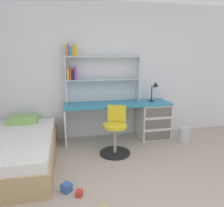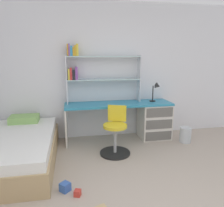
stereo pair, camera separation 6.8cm
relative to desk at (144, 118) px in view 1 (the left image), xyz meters
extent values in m
cube|color=silver|center=(-0.61, 0.33, 0.92)|extent=(5.58, 0.06, 2.67)
cube|color=teal|center=(-0.55, 0.00, 0.31)|extent=(2.07, 0.55, 0.04)
cube|color=silver|center=(0.19, 0.00, -0.06)|extent=(0.59, 0.52, 0.71)
cube|color=silver|center=(-1.57, 0.00, -0.06)|extent=(0.03, 0.49, 0.71)
cube|color=#64625E|center=(0.19, -0.26, -0.30)|extent=(0.53, 0.01, 0.18)
cube|color=#64625E|center=(0.19, -0.26, -0.06)|extent=(0.53, 0.01, 0.18)
cube|color=#64625E|center=(0.19, -0.26, 0.17)|extent=(0.53, 0.01, 0.18)
cube|color=silver|center=(-1.53, 0.16, 0.79)|extent=(0.02, 0.22, 0.91)
cube|color=silver|center=(-0.11, 0.16, 0.79)|extent=(0.02, 0.22, 0.91)
cube|color=silver|center=(-0.82, 0.16, 0.78)|extent=(1.40, 0.22, 0.02)
cube|color=silver|center=(-0.82, 0.16, 1.21)|extent=(1.40, 0.22, 0.02)
cube|color=yellow|center=(-1.48, 0.16, 0.89)|extent=(0.03, 0.19, 0.20)
cube|color=red|center=(-1.44, 0.16, 0.90)|extent=(0.04, 0.18, 0.22)
cube|color=#26262D|center=(-1.39, 0.16, 0.88)|extent=(0.04, 0.15, 0.18)
cube|color=purple|center=(-1.34, 0.16, 0.91)|extent=(0.04, 0.19, 0.24)
cube|color=gold|center=(-1.48, 0.16, 1.33)|extent=(0.02, 0.13, 0.21)
cube|color=purple|center=(-1.46, 0.16, 1.33)|extent=(0.02, 0.17, 0.22)
cube|color=#338CBF|center=(-1.42, 0.16, 1.31)|extent=(0.04, 0.19, 0.18)
cube|color=gold|center=(-1.38, 0.16, 1.30)|extent=(0.03, 0.15, 0.16)
cube|color=gold|center=(-1.35, 0.16, 1.32)|extent=(0.03, 0.15, 0.19)
cube|color=yellow|center=(-1.31, 0.16, 1.33)|extent=(0.04, 0.12, 0.22)
cylinder|color=black|center=(0.15, 0.04, 0.34)|extent=(0.12, 0.12, 0.02)
cylinder|color=black|center=(0.15, 0.04, 0.50)|extent=(0.02, 0.02, 0.30)
cone|color=black|center=(0.23, -0.01, 0.65)|extent=(0.12, 0.11, 0.13)
cylinder|color=black|center=(-0.75, -0.63, -0.40)|extent=(0.52, 0.52, 0.03)
cylinder|color=#A5A8AD|center=(-0.75, -0.63, -0.18)|extent=(0.05, 0.05, 0.47)
cylinder|color=yellow|center=(-0.75, -0.63, 0.08)|extent=(0.40, 0.40, 0.05)
cube|color=yellow|center=(-0.68, -0.46, 0.26)|extent=(0.31, 0.16, 0.28)
cube|color=tan|center=(-2.31, -0.69, -0.26)|extent=(1.14, 1.95, 0.32)
cube|color=white|center=(-2.31, -0.69, -0.03)|extent=(1.08, 1.89, 0.14)
cube|color=#8CBF66|center=(-2.31, 0.03, 0.10)|extent=(0.50, 0.32, 0.12)
cylinder|color=silver|center=(0.69, -0.37, -0.27)|extent=(0.22, 0.22, 0.29)
cube|color=#3860B7|center=(-1.57, -1.54, -0.36)|extent=(0.15, 0.15, 0.11)
cube|color=red|center=(-1.43, -1.67, -0.38)|extent=(0.10, 0.10, 0.08)
camera|label=1|loc=(-1.52, -4.00, 1.23)|focal=34.85mm
camera|label=2|loc=(-1.45, -4.01, 1.23)|focal=34.85mm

